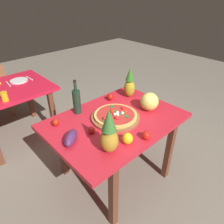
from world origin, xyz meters
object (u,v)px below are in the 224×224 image
object	(u,v)px
knife_utensil	(29,78)
tomato_beside_pepper	(56,122)
eggplant	(71,138)
wine_bottle	(77,101)
tomato_by_bottle	(91,130)
melon	(149,102)
dinner_plate	(19,81)
background_table	(9,96)
drinking_glass_juice	(4,97)
pineapple_left	(109,133)
tomato_at_corner	(110,97)
pineapple_right	(130,84)
display_table	(115,127)
fork_utensil	(8,84)
pizza_board	(116,117)
bell_pepper	(127,139)
pizza	(116,115)
tomato_near_board	(146,135)

from	to	relation	value
knife_utensil	tomato_beside_pepper	bearing A→B (deg)	-106.23
tomato_beside_pepper	eggplant	bearing A→B (deg)	-95.68
wine_bottle	tomato_by_bottle	size ratio (longest dim) A/B	5.58
melon	dinner_plate	size ratio (longest dim) A/B	0.84
background_table	knife_utensil	distance (m)	0.38
drinking_glass_juice	tomato_beside_pepper	bearing A→B (deg)	-77.88
pineapple_left	tomato_at_corner	xyz separation A→B (m)	(0.56, 0.60, -0.13)
tomato_by_bottle	dinner_plate	size ratio (longest dim) A/B	0.28
pineapple_left	tomato_beside_pepper	world-z (taller)	pineapple_left
drinking_glass_juice	tomato_by_bottle	bearing A→B (deg)	-72.98
pineapple_right	knife_utensil	size ratio (longest dim) A/B	1.90
display_table	melon	bearing A→B (deg)	-15.60
tomato_at_corner	wine_bottle	bearing A→B (deg)	176.29
display_table	tomato_beside_pepper	xyz separation A→B (m)	(-0.46, 0.29, 0.12)
display_table	background_table	distance (m)	1.51
wine_bottle	drinking_glass_juice	distance (m)	0.87
display_table	pineapple_right	size ratio (longest dim) A/B	3.70
drinking_glass_juice	fork_utensil	bearing A→B (deg)	67.33
background_table	eggplant	world-z (taller)	eggplant
pineapple_right	eggplant	bearing A→B (deg)	-166.04
pineapple_left	melon	bearing A→B (deg)	14.18
tomato_by_bottle	dinner_plate	world-z (taller)	tomato_by_bottle
pineapple_right	eggplant	distance (m)	0.97
wine_bottle	drinking_glass_juice	xyz separation A→B (m)	(-0.44, 0.74, -0.08)
fork_utensil	knife_utensil	distance (m)	0.28
drinking_glass_juice	fork_utensil	distance (m)	0.48
melon	wine_bottle	bearing A→B (deg)	141.87
tomato_by_bottle	dinner_plate	xyz separation A→B (m)	(-0.01, 1.54, -0.02)
background_table	pizza_board	size ratio (longest dim) A/B	2.19
bell_pepper	knife_utensil	size ratio (longest dim) A/B	0.54
pizza	tomato_by_bottle	world-z (taller)	pizza
tomato_near_board	knife_utensil	size ratio (longest dim) A/B	0.41
fork_utensil	knife_utensil	world-z (taller)	same
tomato_beside_pepper	dinner_plate	size ratio (longest dim) A/B	0.31
bell_pepper	knife_utensil	distance (m)	1.84
background_table	pineapple_right	bearing A→B (deg)	-51.07
pizza	tomato_by_bottle	distance (m)	0.31
eggplant	drinking_glass_juice	size ratio (longest dim) A/B	1.90
display_table	dinner_plate	world-z (taller)	dinner_plate
tomato_by_bottle	drinking_glass_juice	world-z (taller)	drinking_glass_juice
display_table	drinking_glass_juice	size ratio (longest dim) A/B	12.04
display_table	background_table	world-z (taller)	same
pineapple_right	drinking_glass_juice	size ratio (longest dim) A/B	3.26
knife_utensil	tomato_near_board	bearing A→B (deg)	-88.20
bell_pepper	drinking_glass_juice	distance (m)	1.47
background_table	knife_utensil	bearing A→B (deg)	17.15
tomato_at_corner	drinking_glass_juice	bearing A→B (deg)	138.07
wine_bottle	knife_utensil	size ratio (longest dim) A/B	1.92
tomato_by_bottle	background_table	bearing A→B (deg)	98.57
pineapple_right	fork_utensil	size ratio (longest dim) A/B	1.90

